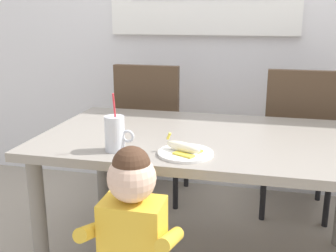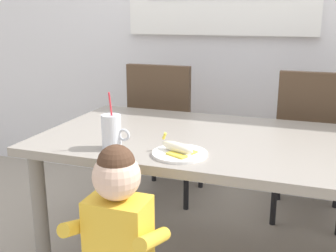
# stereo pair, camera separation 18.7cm
# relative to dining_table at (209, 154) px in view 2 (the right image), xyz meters

# --- Properties ---
(dining_table) EXTENTS (1.58, 0.90, 0.71)m
(dining_table) POSITION_rel_dining_table_xyz_m (0.00, 0.00, 0.00)
(dining_table) COLOR gray
(dining_table) RESTS_ON ground
(dining_chair_left) EXTENTS (0.44, 0.44, 0.96)m
(dining_chair_left) POSITION_rel_dining_table_xyz_m (-0.48, 0.70, -0.08)
(dining_chair_left) COLOR #4C3826
(dining_chair_left) RESTS_ON ground
(dining_chair_right) EXTENTS (0.44, 0.45, 0.96)m
(dining_chair_right) POSITION_rel_dining_table_xyz_m (0.47, 0.68, -0.08)
(dining_chair_right) COLOR #4C3826
(dining_chair_right) RESTS_ON ground
(toddler_standing) EXTENTS (0.33, 0.24, 0.84)m
(toddler_standing) POSITION_rel_dining_table_xyz_m (-0.17, -0.63, -0.09)
(toddler_standing) COLOR #3F4760
(toddler_standing) RESTS_ON ground
(milk_cup) EXTENTS (0.13, 0.08, 0.25)m
(milk_cup) POSITION_rel_dining_table_xyz_m (-0.35, -0.31, 0.15)
(milk_cup) COLOR silver
(milk_cup) RESTS_ON dining_table
(snack_plate) EXTENTS (0.23, 0.23, 0.01)m
(snack_plate) POSITION_rel_dining_table_xyz_m (-0.05, -0.29, 0.09)
(snack_plate) COLOR white
(snack_plate) RESTS_ON dining_table
(peeled_banana) EXTENTS (0.17, 0.14, 0.07)m
(peeled_banana) POSITION_rel_dining_table_xyz_m (-0.06, -0.30, 0.12)
(peeled_banana) COLOR #F4EAC6
(peeled_banana) RESTS_ON snack_plate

